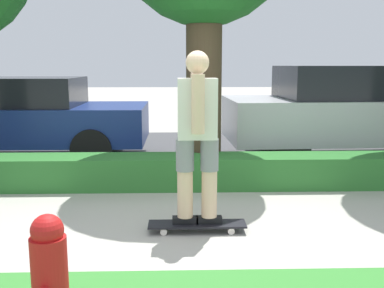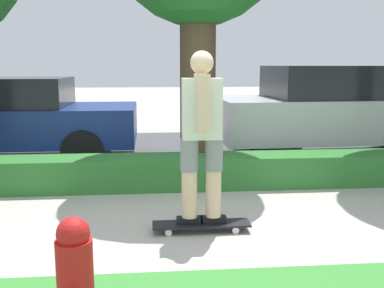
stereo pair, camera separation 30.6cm
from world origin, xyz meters
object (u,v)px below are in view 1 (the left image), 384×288
object	(u,v)px
fire_hydrant	(50,283)
parked_car_front	(23,117)
skater_person	(197,134)
parked_car_middle	(353,111)
skateboard	(197,225)

from	to	relation	value
fire_hydrant	parked_car_front	bearing A→B (deg)	110.00
skater_person	parked_car_middle	size ratio (longest dim) A/B	0.37
skater_person	parked_car_middle	xyz separation A→B (m)	(2.92, 3.53, -0.14)
skateboard	fire_hydrant	size ratio (longest dim) A/B	1.18
parked_car_middle	fire_hydrant	xyz separation A→B (m)	(-3.86, -5.42, -0.45)
skateboard	fire_hydrant	world-z (taller)	fire_hydrant
parked_car_middle	fire_hydrant	bearing A→B (deg)	-127.68
skater_person	fire_hydrant	xyz separation A→B (m)	(-0.93, -1.89, -0.59)
skater_person	parked_car_front	world-z (taller)	skater_person
parked_car_front	fire_hydrant	size ratio (longest dim) A/B	5.12
parked_car_front	fire_hydrant	bearing A→B (deg)	-70.36
skater_person	fire_hydrant	bearing A→B (deg)	-116.31
skateboard	parked_car_front	size ratio (longest dim) A/B	0.23
parked_car_front	skateboard	bearing A→B (deg)	-51.32
skateboard	skater_person	xyz separation A→B (m)	(-0.00, 0.00, 0.93)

